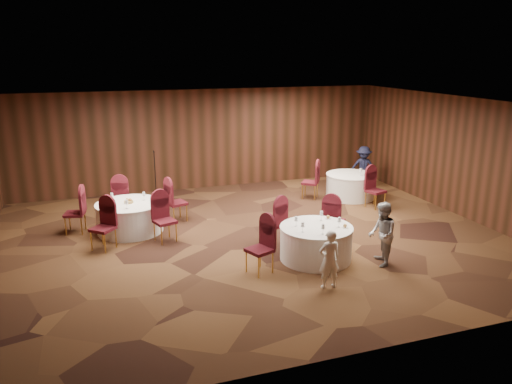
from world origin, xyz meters
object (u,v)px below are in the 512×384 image
object	(u,v)px
mic_stand	(156,188)
woman_a	(329,259)
table_left	(130,217)
table_right	(350,186)
man_c	(363,167)
woman_b	(382,234)
table_main	(316,243)

from	to	relation	value
mic_stand	woman_a	size ratio (longest dim) A/B	1.35
table_left	table_right	world-z (taller)	same
man_c	table_right	bearing A→B (deg)	-104.50
table_right	man_c	xyz separation A→B (m)	(0.95, 0.88, 0.32)
woman_b	mic_stand	bearing A→B (deg)	-126.96
table_main	woman_b	size ratio (longest dim) A/B	1.15
table_right	mic_stand	bearing A→B (deg)	166.08
mic_stand	table_left	bearing A→B (deg)	-112.78
table_left	mic_stand	world-z (taller)	mic_stand
woman_b	table_main	bearing A→B (deg)	-100.51
mic_stand	woman_a	xyz separation A→B (m)	(2.31, -6.69, 0.13)
woman_b	man_c	size ratio (longest dim) A/B	0.98
table_right	table_main	bearing A→B (deg)	-127.65
table_main	table_left	bearing A→B (deg)	139.87
mic_stand	table_main	bearing A→B (deg)	-63.58
woman_a	woman_b	bearing A→B (deg)	-156.58
table_main	table_left	world-z (taller)	same
man_c	woman_b	bearing A→B (deg)	-84.33
table_main	woman_b	distance (m)	1.40
table_left	mic_stand	distance (m)	2.50
table_right	man_c	bearing A→B (deg)	42.74
mic_stand	man_c	bearing A→B (deg)	-4.61
table_left	woman_b	size ratio (longest dim) A/B	1.21
table_main	man_c	xyz separation A→B (m)	(4.00, 4.83, 0.32)
table_left	table_main	bearing A→B (deg)	-40.13
woman_a	man_c	bearing A→B (deg)	-123.72
table_main	woman_b	bearing A→B (deg)	-31.29
table_left	woman_b	xyz separation A→B (m)	(4.80, -3.77, 0.30)
table_main	mic_stand	xyz separation A→B (m)	(-2.67, 5.37, 0.08)
table_main	mic_stand	size ratio (longest dim) A/B	1.00
mic_stand	woman_b	world-z (taller)	mic_stand
woman_a	mic_stand	bearing A→B (deg)	-69.36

